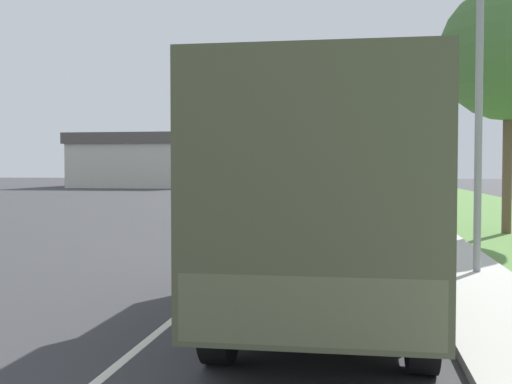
% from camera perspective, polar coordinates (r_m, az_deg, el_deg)
% --- Properties ---
extents(ground_plane, '(180.00, 180.00, 0.00)m').
position_cam_1_polar(ground_plane, '(35.96, 5.12, -1.18)').
color(ground_plane, '#38383A').
extents(lane_centre_stripe, '(0.12, 120.00, 0.00)m').
position_cam_1_polar(lane_centre_stripe, '(35.96, 5.12, -1.18)').
color(lane_centre_stripe, silver).
rests_on(lane_centre_stripe, ground).
extents(sidewalk_right, '(1.80, 120.00, 0.12)m').
position_cam_1_polar(sidewalk_right, '(35.92, 12.30, -1.13)').
color(sidewalk_right, beige).
rests_on(sidewalk_right, ground).
extents(grass_strip_right, '(7.00, 120.00, 0.02)m').
position_cam_1_polar(grass_strip_right, '(36.43, 19.23, -1.24)').
color(grass_strip_right, '#56843D').
rests_on(grass_strip_right, ground).
extents(military_truck, '(2.40, 7.22, 3.16)m').
position_cam_1_polar(military_truck, '(8.87, 6.47, -0.14)').
color(military_truck, '#606647').
rests_on(military_truck, ground).
extents(car_nearest_ahead, '(1.78, 4.21, 1.54)m').
position_cam_1_polar(car_nearest_ahead, '(24.03, -1.57, -1.19)').
color(car_nearest_ahead, silver).
rests_on(car_nearest_ahead, ground).
extents(car_second_ahead, '(1.92, 4.10, 1.63)m').
position_cam_1_polar(car_second_ahead, '(31.62, 8.33, -0.34)').
color(car_second_ahead, silver).
rests_on(car_second_ahead, ground).
extents(car_third_ahead, '(1.88, 4.34, 1.44)m').
position_cam_1_polar(car_third_ahead, '(39.31, 3.09, 0.06)').
color(car_third_ahead, tan).
rests_on(car_third_ahead, ground).
extents(car_fourth_ahead, '(1.76, 4.22, 1.69)m').
position_cam_1_polar(car_fourth_ahead, '(50.39, 4.60, 0.63)').
color(car_fourth_ahead, silver).
rests_on(car_fourth_ahead, ground).
extents(car_farthest_ahead, '(1.93, 4.42, 1.46)m').
position_cam_1_polar(car_farthest_ahead, '(65.59, 5.42, 0.91)').
color(car_farthest_ahead, '#B7BABF').
rests_on(car_farthest_ahead, ground).
extents(lamp_post, '(1.69, 0.24, 6.91)m').
position_cam_1_polar(lamp_post, '(13.00, 18.32, 11.55)').
color(lamp_post, gray).
rests_on(lamp_post, sidewalk_right).
extents(tree_mid_right, '(4.29, 4.29, 7.85)m').
position_cam_1_polar(tree_mid_right, '(22.02, 21.56, 11.46)').
color(tree_mid_right, brown).
rests_on(tree_mid_right, grass_strip_right).
extents(building_distant, '(15.18, 14.39, 5.71)m').
position_cam_1_polar(building_distant, '(72.47, -9.06, 2.77)').
color(building_distant, beige).
rests_on(building_distant, ground).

